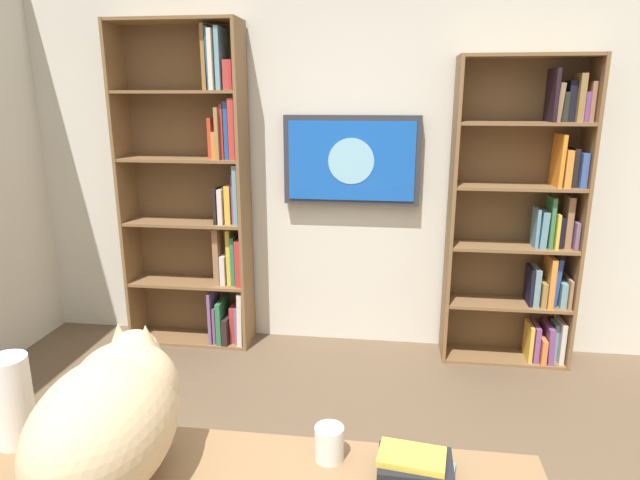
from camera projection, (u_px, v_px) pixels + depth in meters
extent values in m
cube|color=silver|center=(347.00, 153.00, 3.65)|extent=(4.52, 0.06, 2.70)
cube|color=brown|center=(580.00, 219.00, 3.37)|extent=(0.02, 0.28, 1.96)
cube|color=brown|center=(451.00, 215.00, 3.47)|extent=(0.02, 0.28, 1.96)
cube|color=brown|center=(510.00, 213.00, 3.55)|extent=(0.81, 0.01, 1.96)
cube|color=brown|center=(501.00, 356.00, 3.67)|extent=(0.77, 0.27, 0.02)
cube|color=brown|center=(506.00, 303.00, 3.57)|extent=(0.77, 0.27, 0.02)
cube|color=brown|center=(511.00, 246.00, 3.47)|extent=(0.77, 0.27, 0.02)
cube|color=brown|center=(517.00, 187.00, 3.37)|extent=(0.77, 0.27, 0.02)
cube|color=brown|center=(523.00, 123.00, 3.27)|extent=(0.77, 0.27, 0.02)
cube|color=brown|center=(530.00, 56.00, 3.17)|extent=(0.77, 0.27, 0.02)
cube|color=silver|center=(559.00, 339.00, 3.59)|extent=(0.03, 0.21, 0.28)
cube|color=#71A1B0|center=(553.00, 340.00, 3.60)|extent=(0.03, 0.13, 0.26)
cube|color=#79447D|center=(547.00, 341.00, 3.59)|extent=(0.05, 0.23, 0.25)
cube|color=orange|center=(540.00, 346.00, 3.60)|extent=(0.03, 0.24, 0.17)
cube|color=#824987|center=(533.00, 340.00, 3.62)|extent=(0.03, 0.23, 0.24)
cube|color=gold|center=(528.00, 340.00, 3.60)|extent=(0.02, 0.19, 0.24)
cube|color=#A4734E|center=(566.00, 291.00, 3.49)|extent=(0.02, 0.21, 0.19)
cube|color=#6A9B9E|center=(561.00, 293.00, 3.49)|extent=(0.04, 0.17, 0.16)
cube|color=#304C9F|center=(555.00, 280.00, 3.49)|extent=(0.05, 0.16, 0.32)
cube|color=orange|center=(549.00, 280.00, 3.48)|extent=(0.03, 0.20, 0.32)
cube|color=olive|center=(541.00, 292.00, 3.51)|extent=(0.03, 0.20, 0.16)
cube|color=#6A929B|center=(534.00, 285.00, 3.51)|extent=(0.04, 0.18, 0.25)
cube|color=black|center=(529.00, 285.00, 3.52)|extent=(0.02, 0.18, 0.25)
cube|color=slate|center=(572.00, 233.00, 3.41)|extent=(0.02, 0.22, 0.17)
cube|color=#996D4B|center=(567.00, 222.00, 3.38)|extent=(0.04, 0.13, 0.32)
cube|color=black|center=(558.00, 231.00, 3.42)|extent=(0.03, 0.15, 0.20)
cube|color=gold|center=(554.00, 230.00, 3.40)|extent=(0.02, 0.19, 0.22)
cube|color=#397845|center=(550.00, 222.00, 3.40)|extent=(0.02, 0.16, 0.32)
cube|color=#5D8EA4|center=(542.00, 228.00, 3.41)|extent=(0.05, 0.16, 0.23)
cube|color=#5D8FA8|center=(535.00, 227.00, 3.41)|extent=(0.02, 0.15, 0.25)
cube|color=#39569D|center=(580.00, 169.00, 3.29)|extent=(0.04, 0.20, 0.21)
cube|color=black|center=(573.00, 167.00, 3.29)|extent=(0.03, 0.15, 0.23)
cube|color=orange|center=(565.00, 168.00, 3.29)|extent=(0.04, 0.19, 0.22)
cube|color=orange|center=(558.00, 160.00, 3.30)|extent=(0.03, 0.22, 0.32)
cube|color=#A2694D|center=(588.00, 102.00, 3.20)|extent=(0.03, 0.18, 0.23)
cube|color=#724182|center=(583.00, 107.00, 3.20)|extent=(0.03, 0.18, 0.17)
cube|color=olive|center=(578.00, 98.00, 3.18)|extent=(0.04, 0.16, 0.28)
cube|color=black|center=(569.00, 101.00, 3.22)|extent=(0.04, 0.13, 0.24)
cube|color=#2B2A24|center=(562.00, 107.00, 3.22)|extent=(0.04, 0.14, 0.17)
cube|color=#95704C|center=(557.00, 102.00, 3.20)|extent=(0.04, 0.18, 0.22)
cube|color=black|center=(552.00, 95.00, 3.20)|extent=(0.02, 0.22, 0.30)
cube|color=brown|center=(244.00, 193.00, 3.62)|extent=(0.02, 0.28, 2.19)
cube|color=brown|center=(127.00, 190.00, 3.72)|extent=(0.02, 0.28, 2.19)
cube|color=brown|center=(192.00, 188.00, 3.80)|extent=(0.86, 0.01, 2.19)
cube|color=brown|center=(194.00, 338.00, 3.95)|extent=(0.81, 0.27, 0.02)
cube|color=brown|center=(190.00, 282.00, 3.83)|extent=(0.81, 0.27, 0.02)
cube|color=brown|center=(187.00, 222.00, 3.72)|extent=(0.81, 0.27, 0.02)
cube|color=brown|center=(182.00, 159.00, 3.61)|extent=(0.81, 0.27, 0.02)
cube|color=brown|center=(178.00, 92.00, 3.50)|extent=(0.81, 0.27, 0.02)
cube|color=brown|center=(173.00, 20.00, 3.39)|extent=(0.81, 0.27, 0.02)
cube|color=beige|center=(244.00, 315.00, 3.85)|extent=(0.04, 0.24, 0.39)
cube|color=slate|center=(240.00, 322.00, 3.87)|extent=(0.03, 0.19, 0.27)
cube|color=#BB3639|center=(235.00, 322.00, 3.87)|extent=(0.03, 0.16, 0.26)
cube|color=black|center=(229.00, 328.00, 3.87)|extent=(0.04, 0.23, 0.19)
cube|color=#2C7546|center=(223.00, 319.00, 3.87)|extent=(0.03, 0.23, 0.31)
cube|color=#864B7B|center=(218.00, 321.00, 3.89)|extent=(0.02, 0.21, 0.26)
cube|color=slate|center=(214.00, 314.00, 3.87)|extent=(0.02, 0.22, 0.38)
cube|color=#BE3330|center=(241.00, 261.00, 3.73)|extent=(0.04, 0.18, 0.32)
cube|color=#30724D|center=(235.00, 260.00, 3.73)|extent=(0.03, 0.14, 0.34)
cube|color=gold|center=(231.00, 256.00, 3.74)|extent=(0.03, 0.13, 0.39)
cube|color=silver|center=(225.00, 269.00, 3.76)|extent=(0.04, 0.14, 0.20)
cube|color=#966B4B|center=(218.00, 255.00, 3.74)|extent=(0.04, 0.14, 0.40)
cube|color=#68949C|center=(239.00, 194.00, 3.63)|extent=(0.03, 0.24, 0.40)
cube|color=#84428B|center=(236.00, 198.00, 3.64)|extent=(0.02, 0.14, 0.33)
cube|color=gold|center=(230.00, 204.00, 3.65)|extent=(0.04, 0.15, 0.26)
cube|color=silver|center=(223.00, 206.00, 3.64)|extent=(0.03, 0.16, 0.23)
cube|color=black|center=(218.00, 205.00, 3.65)|extent=(0.02, 0.16, 0.24)
cube|color=#C33731|center=(235.00, 129.00, 3.50)|extent=(0.04, 0.20, 0.39)
cube|color=#24519C|center=(230.00, 130.00, 3.52)|extent=(0.03, 0.19, 0.37)
cube|color=#B03326|center=(225.00, 131.00, 3.53)|extent=(0.02, 0.19, 0.35)
cube|color=#A17346|center=(221.00, 133.00, 3.52)|extent=(0.02, 0.22, 0.33)
cube|color=orange|center=(218.00, 145.00, 3.56)|extent=(0.03, 0.20, 0.17)
cube|color=#C23E28|center=(213.00, 138.00, 3.56)|extent=(0.02, 0.17, 0.26)
cube|color=red|center=(235.00, 75.00, 3.41)|extent=(0.02, 0.21, 0.18)
cube|color=#B83E39|center=(228.00, 75.00, 3.41)|extent=(0.04, 0.14, 0.18)
cube|color=#679BAD|center=(222.00, 59.00, 3.41)|extent=(0.03, 0.22, 0.38)
cube|color=beige|center=(215.00, 60.00, 3.40)|extent=(0.03, 0.23, 0.36)
cube|color=#275989|center=(211.00, 59.00, 3.41)|extent=(0.03, 0.15, 0.38)
cube|color=olive|center=(207.00, 58.00, 3.42)|extent=(0.03, 0.16, 0.40)
cube|color=#333338|center=(352.00, 160.00, 3.58)|extent=(0.90, 0.06, 0.59)
cube|color=blue|center=(351.00, 161.00, 3.54)|extent=(0.83, 0.01, 0.52)
cylinder|color=#8CCCEA|center=(351.00, 161.00, 3.54)|extent=(0.30, 0.00, 0.30)
ellipsoid|color=#D1B284|center=(106.00, 428.00, 1.33)|extent=(0.32, 0.50, 0.33)
ellipsoid|color=#D1B284|center=(126.00, 389.00, 1.43)|extent=(0.27, 0.28, 0.25)
sphere|color=#D1B284|center=(134.00, 355.00, 1.47)|extent=(0.14, 0.14, 0.14)
cone|color=#D1B284|center=(146.00, 338.00, 1.45)|extent=(0.06, 0.06, 0.08)
cone|color=#D1B284|center=(119.00, 337.00, 1.46)|extent=(0.06, 0.06, 0.08)
cone|color=beige|center=(145.00, 341.00, 1.45)|extent=(0.03, 0.03, 0.05)
cone|color=beige|center=(118.00, 339.00, 1.46)|extent=(0.03, 0.03, 0.05)
cylinder|color=white|center=(12.00, 401.00, 1.52)|extent=(0.11, 0.11, 0.26)
cylinder|color=white|center=(329.00, 443.00, 1.47)|extent=(0.08, 0.08, 0.10)
cube|color=#6699A8|center=(418.00, 473.00, 1.40)|extent=(0.20, 0.15, 0.02)
cube|color=black|center=(415.00, 465.00, 1.40)|extent=(0.20, 0.14, 0.03)
cube|color=gold|center=(412.00, 457.00, 1.40)|extent=(0.18, 0.13, 0.02)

